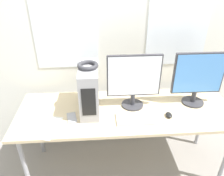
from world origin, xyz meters
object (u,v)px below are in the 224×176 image
pc_tower (89,89)px  monitor_right_near (198,77)px  mouse (169,115)px  keyboard (139,118)px  monitor_main (134,80)px  cell_phone (72,118)px  headphones (88,65)px

pc_tower → monitor_right_near: bearing=2.0°
mouse → keyboard: bearing=-175.4°
monitor_main → cell_phone: 0.65m
cell_phone → keyboard: bearing=-17.0°
monitor_main → monitor_right_near: (0.60, 0.01, 0.00)m
headphones → monitor_right_near: 1.01m
mouse → cell_phone: size_ratio=0.50×
pc_tower → cell_phone: bearing=-140.5°
pc_tower → headphones: (0.00, 0.00, 0.23)m
pc_tower → monitor_main: 0.41m
monitor_main → keyboard: size_ratio=1.29×
headphones → mouse: bearing=-13.7°
monitor_right_near → mouse: 0.45m
pc_tower → cell_phone: size_ratio=2.66×
pc_tower → headphones: 0.23m
cell_phone → monitor_main: bearing=4.5°
headphones → cell_phone: headphones is taller
pc_tower → monitor_main: monitor_main is taller
headphones → monitor_right_near: (1.00, 0.03, -0.16)m
headphones → monitor_main: size_ratio=0.35×
keyboard → cell_phone: size_ratio=2.49×
monitor_main → monitor_right_near: size_ratio=0.99×
headphones → keyboard: size_ratio=0.45×
headphones → monitor_main: (0.40, 0.03, -0.16)m
monitor_main → monitor_right_near: 0.60m
monitor_right_near → keyboard: (-0.57, -0.22, -0.27)m
headphones → monitor_right_near: monitor_right_near is taller
headphones → monitor_main: 0.43m
monitor_right_near → keyboard: monitor_right_near is taller
monitor_right_near → cell_phone: bearing=-171.8°
monitor_right_near → cell_phone: monitor_right_near is taller
pc_tower → monitor_right_near: (1.00, 0.03, 0.07)m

